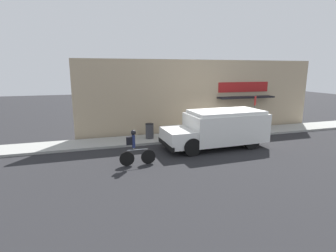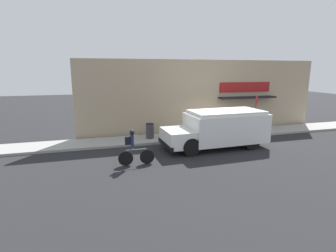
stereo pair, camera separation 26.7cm
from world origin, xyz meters
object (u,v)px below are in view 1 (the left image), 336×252
trash_bin (150,131)px  school_bus (219,128)px  stop_sign_post (255,107)px  cyclist (135,148)px

trash_bin → school_bus: bearing=-35.7°
school_bus → stop_sign_post: stop_sign_post is taller
cyclist → stop_sign_post: size_ratio=0.67×
stop_sign_post → trash_bin: (-7.17, 0.27, -1.18)m
stop_sign_post → trash_bin: 7.27m
trash_bin → stop_sign_post: bearing=-2.2°
stop_sign_post → trash_bin: stop_sign_post is taller
cyclist → trash_bin: (1.61, 3.98, -0.21)m
school_bus → cyclist: bearing=-164.8°
school_bus → cyclist: 5.24m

